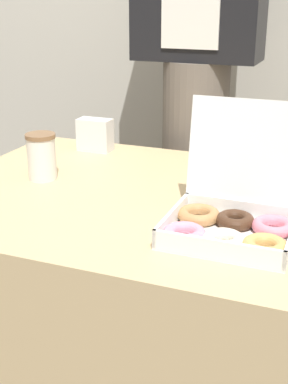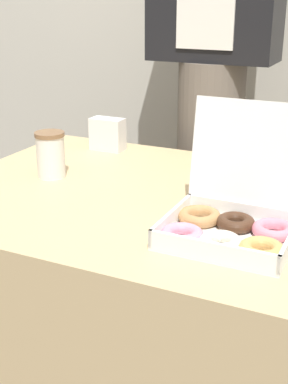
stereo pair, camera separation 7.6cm
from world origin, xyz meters
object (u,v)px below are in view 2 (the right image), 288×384
(donut_box, at_px, (232,220))
(napkin_holder, at_px, (108,134))
(coffee_cup, at_px, (51,154))
(person_customer, at_px, (213,61))

(donut_box, height_order, napkin_holder, donut_box)
(donut_box, relative_size, coffee_cup, 2.32)
(coffee_cup, distance_m, person_customer, 0.74)
(donut_box, distance_m, coffee_cup, 0.63)
(coffee_cup, bearing_deg, donut_box, -16.23)
(person_customer, bearing_deg, napkin_holder, -127.94)
(napkin_holder, height_order, person_customer, person_customer)
(donut_box, relative_size, person_customer, 0.17)
(napkin_holder, bearing_deg, person_customer, 52.06)
(donut_box, height_order, person_customer, person_customer)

